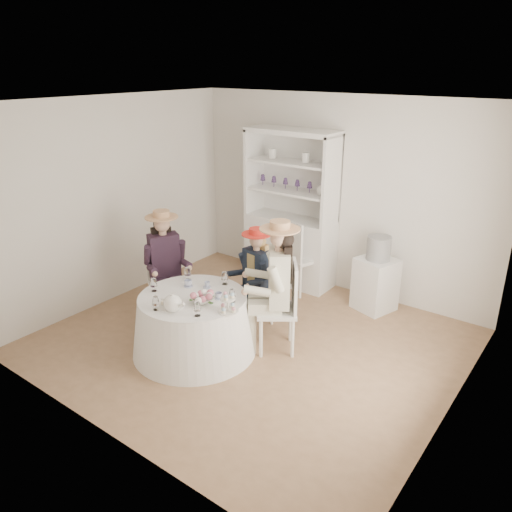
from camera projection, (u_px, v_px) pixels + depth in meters
The scene contains 23 objects.
ground at pixel (251, 341), 5.87m from camera, with size 4.50×4.50×0.00m, color #846042.
ceiling at pixel (250, 103), 4.89m from camera, with size 4.50×4.50×0.00m, color white.
wall_back at pixel (338, 196), 6.88m from camera, with size 4.50×4.50×0.00m, color silver.
wall_front at pixel (96, 299), 3.89m from camera, with size 4.50×4.50×0.00m, color silver.
wall_left at pixel (116, 201), 6.63m from camera, with size 4.50×4.50×0.00m, color silver.
wall_right at pixel (466, 285), 4.13m from camera, with size 4.50×4.50×0.00m, color silver.
tea_table at pixel (194, 324), 5.57m from camera, with size 1.39×1.39×0.68m.
hutch at pixel (291, 230), 7.24m from camera, with size 1.38×0.67×2.23m.
side_table at pixel (375, 284), 6.54m from camera, with size 0.45×0.45×0.70m, color silver.
hatbox at pixel (379, 248), 6.35m from camera, with size 0.31×0.31×0.31m, color black.
guest_left at pixel (165, 259), 6.16m from camera, with size 0.60×0.55×1.41m.
guest_mid at pixel (255, 272), 6.01m from camera, with size 0.47×0.50×1.26m.
guest_right at pixel (277, 280), 5.42m from camera, with size 0.66×0.63×1.53m.
spare_chair at pixel (298, 254), 6.94m from camera, with size 0.56×0.56×1.07m.
teacup_a at pixel (188, 284), 5.67m from camera, with size 0.09×0.09×0.07m, color white.
teacup_b at pixel (207, 285), 5.64m from camera, with size 0.07×0.07×0.06m, color white.
teacup_c at pixel (219, 296), 5.37m from camera, with size 0.08×0.08×0.06m, color white.
flower_bowl at pixel (202, 300), 5.29m from camera, with size 0.23×0.23×0.06m, color white.
flower_arrangement at pixel (202, 296), 5.23m from camera, with size 0.19×0.19×0.07m.
table_teapot at pixel (173, 303), 5.10m from camera, with size 0.27×0.19×0.20m.
sandwich_plate at pixel (170, 305), 5.21m from camera, with size 0.29×0.29×0.06m.
cupcake_stand at pixel (228, 305), 5.09m from camera, with size 0.21×0.21×0.20m.
stemware_set at pixel (192, 290), 5.42m from camera, with size 0.95×0.99×0.15m.
Camera 1 is at (3.09, -4.06, 3.08)m, focal length 35.00 mm.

